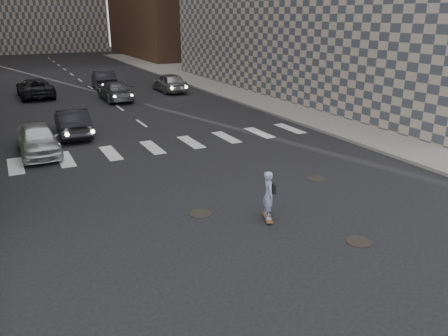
% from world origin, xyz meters
% --- Properties ---
extents(ground, '(160.00, 160.00, 0.00)m').
position_xyz_m(ground, '(0.00, 0.00, 0.00)').
color(ground, black).
rests_on(ground, ground).
extents(sidewalk_right, '(13.00, 80.00, 0.15)m').
position_xyz_m(sidewalk_right, '(14.50, 20.00, 0.07)').
color(sidewalk_right, gray).
rests_on(sidewalk_right, ground).
extents(manhole_a, '(0.70, 0.70, 0.02)m').
position_xyz_m(manhole_a, '(1.20, -2.50, 0.01)').
color(manhole_a, black).
rests_on(manhole_a, ground).
extents(manhole_b, '(0.70, 0.70, 0.02)m').
position_xyz_m(manhole_b, '(-2.00, 1.20, 0.01)').
color(manhole_b, black).
rests_on(manhole_b, ground).
extents(manhole_c, '(0.70, 0.70, 0.02)m').
position_xyz_m(manhole_c, '(3.30, 2.00, 0.01)').
color(manhole_c, black).
rests_on(manhole_c, ground).
extents(skateboarder, '(0.54, 0.82, 1.60)m').
position_xyz_m(skateboarder, '(-0.31, -0.15, 0.84)').
color(skateboarder, brown).
rests_on(skateboarder, ground).
extents(silver_sedan, '(1.75, 4.21, 1.43)m').
position_xyz_m(silver_sedan, '(-5.92, 10.31, 0.71)').
color(silver_sedan, silver).
rests_on(silver_sedan, ground).
extents(traffic_car_a, '(1.71, 4.39, 1.43)m').
position_xyz_m(traffic_car_a, '(-3.99, 13.00, 0.71)').
color(traffic_car_a, black).
rests_on(traffic_car_a, ground).
extents(traffic_car_b, '(2.00, 4.76, 1.37)m').
position_xyz_m(traffic_car_b, '(0.51, 22.00, 0.69)').
color(traffic_car_b, '#56595D').
rests_on(traffic_car_b, ground).
extents(traffic_car_c, '(2.52, 5.23, 1.44)m').
position_xyz_m(traffic_car_c, '(-4.67, 26.00, 0.72)').
color(traffic_car_c, black).
rests_on(traffic_car_c, ground).
extents(traffic_car_d, '(1.82, 4.51, 1.54)m').
position_xyz_m(traffic_car_d, '(5.37, 23.70, 0.77)').
color(traffic_car_d, '#A3A5AA').
rests_on(traffic_car_d, ground).
extents(traffic_car_e, '(2.08, 4.84, 1.55)m').
position_xyz_m(traffic_car_e, '(0.96, 27.80, 0.77)').
color(traffic_car_e, black).
rests_on(traffic_car_e, ground).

